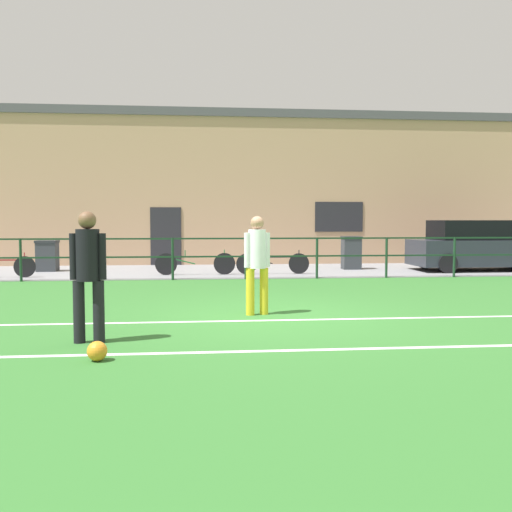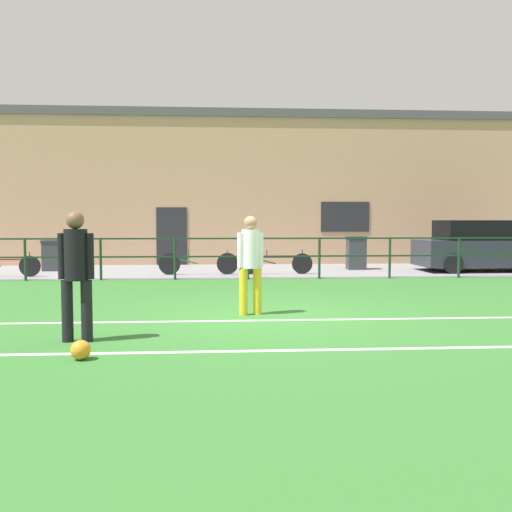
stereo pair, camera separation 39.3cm
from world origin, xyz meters
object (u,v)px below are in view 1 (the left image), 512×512
at_px(player_goalkeeper, 88,269).
at_px(parked_car_red, 478,247).
at_px(bicycle_parked_1, 195,263).
at_px(soccer_ball_match, 97,351).
at_px(trash_bin_0, 351,253).
at_px(player_striker, 257,259).
at_px(trash_bin_1, 47,256).
at_px(bicycle_parked_0, 273,263).

relative_size(player_goalkeeper, parked_car_red, 0.40).
bearing_deg(bicycle_parked_1, soccer_ball_match, -95.71).
relative_size(parked_car_red, bicycle_parked_1, 1.85).
height_order(soccer_ball_match, trash_bin_0, trash_bin_0).
bearing_deg(parked_car_red, player_striker, -136.02).
height_order(player_striker, soccer_ball_match, player_striker).
xyz_separation_m(player_striker, trash_bin_0, (3.97, 8.47, -0.39)).
xyz_separation_m(player_striker, bicycle_parked_1, (-1.14, 7.02, -0.60)).
xyz_separation_m(player_goalkeeper, parked_car_red, (10.36, 9.63, -0.20)).
height_order(trash_bin_0, trash_bin_1, trash_bin_0).
bearing_deg(soccer_ball_match, bicycle_parked_0, 71.68).
distance_m(parked_car_red, trash_bin_1, 13.78).
distance_m(player_goalkeeper, trash_bin_0, 12.25).
relative_size(soccer_ball_match, trash_bin_1, 0.24).
xyz_separation_m(parked_car_red, bicycle_parked_1, (-9.08, -0.63, -0.43)).
xyz_separation_m(player_striker, trash_bin_1, (-5.81, 8.64, -0.45)).
bearing_deg(trash_bin_0, player_striker, -115.09).
bearing_deg(soccer_ball_match, parked_car_red, 46.52).
bearing_deg(bicycle_parked_1, parked_car_red, 3.99).
relative_size(soccer_ball_match, trash_bin_0, 0.21).
xyz_separation_m(parked_car_red, bicycle_parked_0, (-6.77, -0.63, -0.44)).
bearing_deg(soccer_ball_match, player_striker, 54.19).
xyz_separation_m(soccer_ball_match, bicycle_parked_1, (1.00, 9.99, 0.24)).
bearing_deg(bicycle_parked_1, trash_bin_1, 160.90).
bearing_deg(parked_car_red, player_goalkeeper, -137.10).
relative_size(player_striker, bicycle_parked_0, 0.77).
bearing_deg(player_striker, trash_bin_0, -129.23).
distance_m(player_striker, bicycle_parked_1, 7.14).
bearing_deg(bicycle_parked_0, player_goalkeeper, -111.77).
relative_size(player_striker, bicycle_parked_1, 0.72).
bearing_deg(bicycle_parked_1, player_striker, -80.75).
bearing_deg(bicycle_parked_1, trash_bin_0, 15.80).
bearing_deg(soccer_ball_match, bicycle_parked_1, 84.29).
bearing_deg(parked_car_red, bicycle_parked_0, -174.66).
distance_m(player_striker, trash_bin_1, 10.42).
relative_size(parked_car_red, trash_bin_1, 4.45).
relative_size(player_striker, trash_bin_0, 1.56).
distance_m(trash_bin_0, trash_bin_1, 9.78).
distance_m(player_striker, parked_car_red, 11.03).
relative_size(player_striker, trash_bin_1, 1.73).
distance_m(player_striker, trash_bin_0, 9.36).
bearing_deg(trash_bin_1, player_goalkeeper, -72.31).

